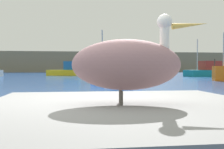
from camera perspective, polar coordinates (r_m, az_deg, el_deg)
hillside_backdrop at (r=85.39m, az=-7.65°, el=2.60°), size 140.00×15.69×6.02m
pelican at (r=2.53m, az=3.36°, el=2.32°), size 1.32×0.57×0.86m
fishing_boat_teal at (r=41.50m, az=20.45°, el=0.71°), size 8.22×3.84×5.39m
fishing_boat_blue at (r=27.49m, az=1.31°, el=0.96°), size 5.37×2.73×5.08m
fishing_boat_yellow at (r=43.70m, az=-8.69°, el=0.79°), size 8.07×3.94×4.57m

